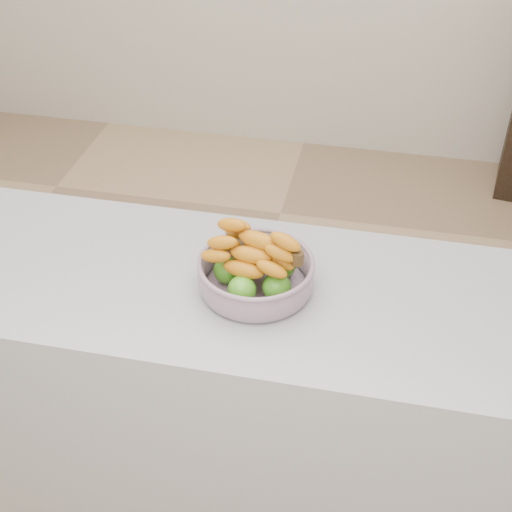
# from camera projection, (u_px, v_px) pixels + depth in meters

# --- Properties ---
(ground) EXTENTS (4.00, 4.00, 0.00)m
(ground) POSITION_uv_depth(u_px,v_px,m) (221.00, 392.00, 2.69)
(ground) COLOR tan
(ground) RESTS_ON ground
(counter) EXTENTS (2.00, 0.60, 0.90)m
(counter) POSITION_uv_depth(u_px,v_px,m) (181.00, 394.00, 2.09)
(counter) COLOR #95969C
(counter) RESTS_ON ground
(fruit_bowl) EXTENTS (0.29, 0.29, 0.17)m
(fruit_bowl) POSITION_uv_depth(u_px,v_px,m) (256.00, 271.00, 1.75)
(fruit_bowl) COLOR #9BA9BA
(fruit_bowl) RESTS_ON counter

